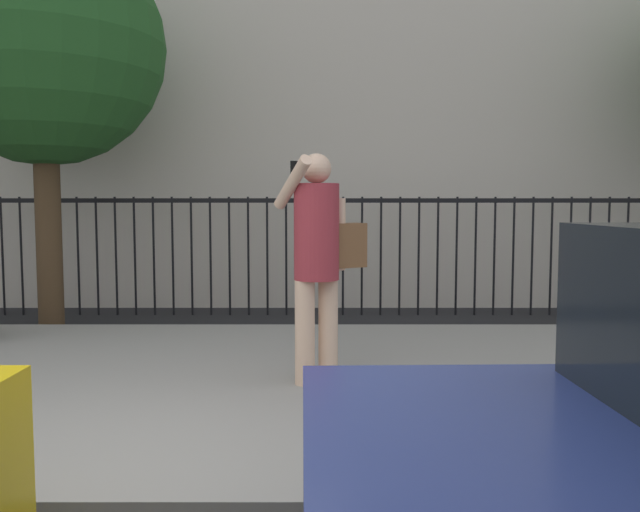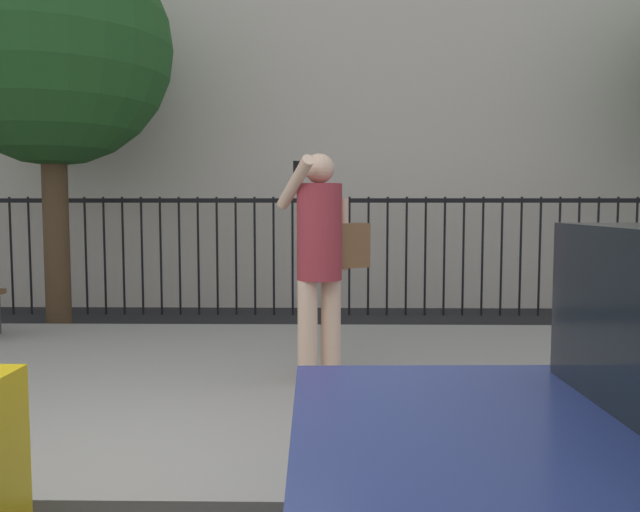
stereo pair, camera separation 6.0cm
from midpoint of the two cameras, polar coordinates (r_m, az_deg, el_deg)
The scene contains 4 objects.
sidewalk at distance 5.42m, azimuth -11.93°, elevation -10.91°, with size 28.00×4.40×0.15m, color gray.
iron_fence at distance 8.88m, azimuth -6.99°, elevation 1.40°, with size 12.03×0.04×1.60m.
pedestrian_on_phone at distance 4.93m, azimuth -0.11°, elevation 0.49°, with size 0.72×0.60×1.74m.
street_tree_mid at distance 8.64m, azimuth -22.90°, elevation 16.50°, with size 2.82×2.82×4.78m.
Camera 1 is at (1.09, -2.90, 1.52)m, focal length 36.78 mm.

